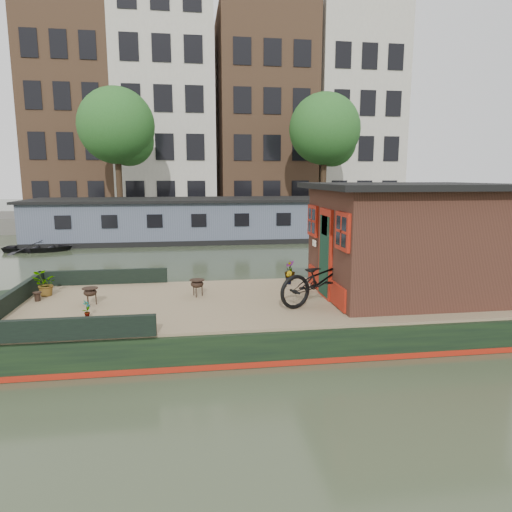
{
  "coord_description": "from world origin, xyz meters",
  "views": [
    {
      "loc": [
        -2.41,
        -9.22,
        3.22
      ],
      "look_at": [
        -1.0,
        0.5,
        1.5
      ],
      "focal_mm": 32.0,
      "sensor_mm": 36.0,
      "label": 1
    }
  ],
  "objects": [
    {
      "name": "ground",
      "position": [
        0.0,
        0.0,
        0.0
      ],
      "size": [
        120.0,
        120.0,
        0.0
      ],
      "primitive_type": "plane",
      "color": "#2F3A25",
      "rests_on": "ground"
    },
    {
      "name": "houseboat_hull",
      "position": [
        -1.33,
        0.0,
        0.27
      ],
      "size": [
        14.01,
        4.02,
        0.6
      ],
      "color": "black",
      "rests_on": "ground"
    },
    {
      "name": "houseboat_deck",
      "position": [
        0.0,
        0.0,
        0.62
      ],
      "size": [
        11.8,
        3.8,
        0.05
      ],
      "primitive_type": "cube",
      "color": "olive",
      "rests_on": "houseboat_hull"
    },
    {
      "name": "bow_bulwark",
      "position": [
        -5.07,
        0.0,
        0.82
      ],
      "size": [
        3.0,
        4.0,
        0.35
      ],
      "color": "black",
      "rests_on": "houseboat_deck"
    },
    {
      "name": "cabin",
      "position": [
        2.19,
        0.0,
        1.88
      ],
      "size": [
        4.0,
        3.5,
        2.42
      ],
      "color": "black",
      "rests_on": "houseboat_deck"
    },
    {
      "name": "bicycle",
      "position": [
        0.2,
        -0.52,
        1.18
      ],
      "size": [
        2.12,
        1.4,
        1.05
      ],
      "primitive_type": "imported",
      "rotation": [
        0.0,
        0.0,
        1.95
      ],
      "color": "black",
      "rests_on": "houseboat_deck"
    },
    {
      "name": "potted_plant_b",
      "position": [
        -0.09,
        1.27,
        0.81
      ],
      "size": [
        0.18,
        0.21,
        0.32
      ],
      "primitive_type": "imported",
      "rotation": [
        0.0,
        0.0,
        1.83
      ],
      "color": "brown",
      "rests_on": "houseboat_deck"
    },
    {
      "name": "potted_plant_c",
      "position": [
        -5.57,
        0.95,
        0.91
      ],
      "size": [
        0.58,
        0.54,
        0.53
      ],
      "primitive_type": "imported",
      "rotation": [
        0.0,
        0.0,
        3.47
      ],
      "color": "#A2632F",
      "rests_on": "houseboat_deck"
    },
    {
      "name": "potted_plant_d",
      "position": [
        0.03,
        1.7,
        0.9
      ],
      "size": [
        0.33,
        0.33,
        0.49
      ],
      "primitive_type": "imported",
      "rotation": [
        0.0,
        0.0,
        4.95
      ],
      "color": "maroon",
      "rests_on": "houseboat_deck"
    },
    {
      "name": "potted_plant_e",
      "position": [
        -4.34,
        -0.76,
        0.81
      ],
      "size": [
        0.16,
        0.2,
        0.33
      ],
      "primitive_type": "imported",
      "rotation": [
        0.0,
        0.0,
        1.27
      ],
      "color": "#A23A2F",
      "rests_on": "houseboat_deck"
    },
    {
      "name": "brazier_front",
      "position": [
        -2.29,
        0.45,
        0.84
      ],
      "size": [
        0.35,
        0.35,
        0.37
      ],
      "primitive_type": null,
      "rotation": [
        0.0,
        0.0,
        0.03
      ],
      "color": "black",
      "rests_on": "houseboat_deck"
    },
    {
      "name": "brazier_rear",
      "position": [
        -4.44,
        0.07,
        0.83
      ],
      "size": [
        0.42,
        0.42,
        0.36
      ],
      "primitive_type": null,
      "rotation": [
        0.0,
        0.0,
        0.33
      ],
      "color": "black",
      "rests_on": "houseboat_deck"
    },
    {
      "name": "bollard_port",
      "position": [
        -5.6,
        0.54,
        0.75
      ],
      "size": [
        0.17,
        0.17,
        0.19
      ],
      "primitive_type": "cylinder",
      "color": "black",
      "rests_on": "houseboat_deck"
    },
    {
      "name": "bollard_stbd",
      "position": [
        -3.64,
        -1.7,
        0.75
      ],
      "size": [
        0.18,
        0.18,
        0.21
      ],
      "primitive_type": "cylinder",
      "color": "black",
      "rests_on": "houseboat_deck"
    },
    {
      "name": "dinghy",
      "position": [
        -8.94,
        11.5,
        0.29
      ],
      "size": [
        2.87,
        2.07,
        0.59
      ],
      "primitive_type": "imported",
      "rotation": [
        0.0,
        0.0,
        1.55
      ],
      "color": "black",
      "rests_on": "ground"
    },
    {
      "name": "far_houseboat",
      "position": [
        0.0,
        14.0,
        0.97
      ],
      "size": [
        20.4,
        4.4,
        2.11
      ],
      "color": "#484F60",
      "rests_on": "ground"
    },
    {
      "name": "quay",
      "position": [
        0.0,
        20.5,
        0.45
      ],
      "size": [
        60.0,
        6.0,
        0.9
      ],
      "primitive_type": "cube",
      "color": "#47443F",
      "rests_on": "ground"
    },
    {
      "name": "townhouse_row",
      "position": [
        0.15,
        27.5,
        7.9
      ],
      "size": [
        27.25,
        8.0,
        16.5
      ],
      "color": "brown",
      "rests_on": "ground"
    },
    {
      "name": "tree_left",
      "position": [
        -6.36,
        19.07,
        5.89
      ],
      "size": [
        4.4,
        4.4,
        7.4
      ],
      "color": "#332316",
      "rests_on": "quay"
    },
    {
      "name": "tree_right",
      "position": [
        6.14,
        19.07,
        5.89
      ],
      "size": [
        4.4,
        4.4,
        7.4
      ],
      "color": "#332316",
      "rests_on": "quay"
    }
  ]
}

